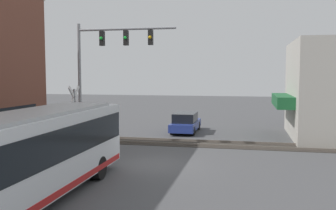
{
  "coord_description": "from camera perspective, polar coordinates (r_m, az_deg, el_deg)",
  "views": [
    {
      "loc": [
        -17.79,
        -4.48,
        4.48
      ],
      "look_at": [
        4.23,
        0.23,
        2.64
      ],
      "focal_mm": 40.0,
      "sensor_mm": 36.0,
      "label": 1
    }
  ],
  "objects": [
    {
      "name": "crossing_signal",
      "position": [
        23.52,
        -14.08,
        -0.79
      ],
      "size": [
        1.41,
        1.18,
        3.81
      ],
      "color": "gray",
      "rests_on": "ground"
    },
    {
      "name": "traffic_signal_gantry",
      "position": [
        23.81,
        -9.5,
        7.29
      ],
      "size": [
        0.42,
        6.34,
        7.66
      ],
      "color": "gray",
      "rests_on": "ground"
    },
    {
      "name": "rail_track_near",
      "position": [
        24.62,
        1.4,
        -5.74
      ],
      "size": [
        2.6,
        60.0,
        0.15
      ],
      "color": "#332D28",
      "rests_on": "ground"
    },
    {
      "name": "ground_plane",
      "position": [
        18.89,
        -2.02,
        -9.04
      ],
      "size": [
        120.0,
        120.0,
        0.0
      ],
      "primitive_type": "plane",
      "color": "#4C4C4F"
    },
    {
      "name": "city_bus",
      "position": [
        13.74,
        -20.37,
        -7.03
      ],
      "size": [
        11.16,
        2.59,
        3.19
      ],
      "color": "silver",
      "rests_on": "ground"
    },
    {
      "name": "parked_car_blue",
      "position": [
        29.01,
        2.69,
        -2.79
      ],
      "size": [
        4.74,
        1.82,
        1.54
      ],
      "color": "navy",
      "rests_on": "ground"
    }
  ]
}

